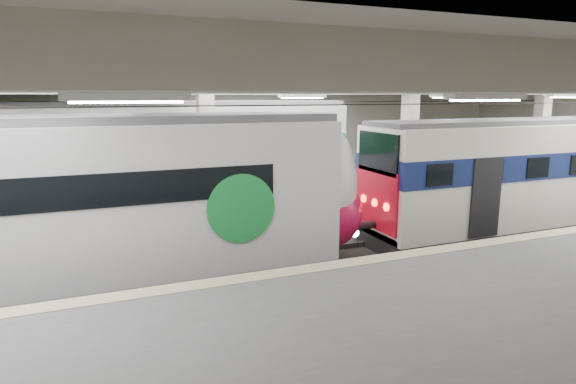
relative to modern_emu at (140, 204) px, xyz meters
name	(u,v)px	position (x,y,z in m)	size (l,w,h in m)	color
station_hall	(359,162)	(5.46, -1.74, 1.03)	(36.00, 24.00, 5.75)	black
modern_emu	(140,204)	(0.00, 0.00, 0.00)	(13.96, 2.88, 4.50)	silver
older_rer	(523,174)	(13.30, 0.00, -0.03)	(12.46, 2.75, 4.16)	silver
far_train	(146,165)	(0.72, 5.50, 0.25)	(15.07, 3.15, 4.76)	silver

